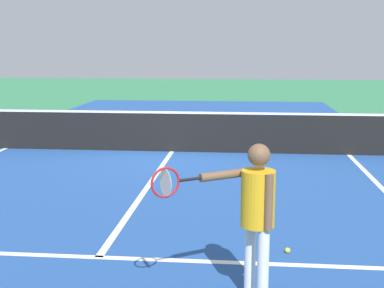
% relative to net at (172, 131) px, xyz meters
% --- Properties ---
extents(ground_plane, '(60.00, 60.00, 0.00)m').
position_rel_net_xyz_m(ground_plane, '(0.00, 0.00, -0.49)').
color(ground_plane, '#337F51').
extents(court_surface_inbounds, '(10.62, 24.40, 0.00)m').
position_rel_net_xyz_m(court_surface_inbounds, '(0.00, 0.00, -0.49)').
color(court_surface_inbounds, '#234C93').
rests_on(court_surface_inbounds, ground_plane).
extents(line_service_near, '(8.22, 0.10, 0.01)m').
position_rel_net_xyz_m(line_service_near, '(0.00, -6.40, -0.49)').
color(line_service_near, white).
rests_on(line_service_near, ground_plane).
extents(line_center_service, '(0.10, 6.40, 0.01)m').
position_rel_net_xyz_m(line_center_service, '(0.00, -3.20, -0.49)').
color(line_center_service, white).
rests_on(line_center_service, ground_plane).
extents(net, '(10.90, 0.09, 1.07)m').
position_rel_net_xyz_m(net, '(0.00, 0.00, 0.00)').
color(net, '#33383D').
rests_on(net, ground_plane).
extents(player_near, '(1.11, 0.61, 1.55)m').
position_rel_net_xyz_m(player_near, '(1.78, -7.31, 0.46)').
color(player_near, white).
rests_on(player_near, ground_plane).
extents(tennis_ball_mid_court, '(0.07, 0.07, 0.07)m').
position_rel_net_xyz_m(tennis_ball_mid_court, '(2.22, -6.05, -0.46)').
color(tennis_ball_mid_court, '#CCE033').
rests_on(tennis_ball_mid_court, ground_plane).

